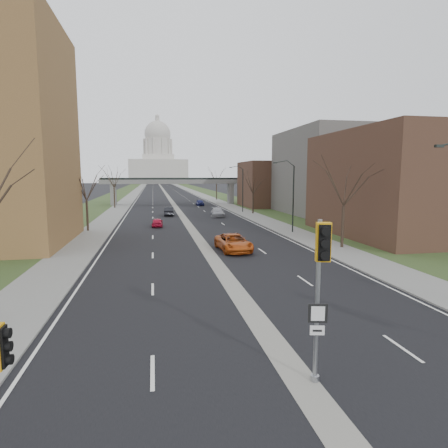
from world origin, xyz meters
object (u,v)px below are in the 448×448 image
object	(u,v)px
car_left_near	(157,222)
car_right_far	(200,203)
car_right_near	(233,243)
car_right_mid	(218,212)
signal_pole_median	(321,273)
car_left_far	(169,211)

from	to	relation	value
car_left_near	car_right_far	bearing A→B (deg)	-103.67
car_right_near	car_right_far	bearing A→B (deg)	82.95
car_right_mid	car_right_far	bearing A→B (deg)	95.53
signal_pole_median	car_left_far	xyz separation A→B (m)	(-2.57, 55.00, -3.14)
car_left_far	car_right_far	xyz separation A→B (m)	(7.99, 20.64, -0.06)
car_left_far	car_right_far	world-z (taller)	car_left_far
car_left_near	car_left_far	world-z (taller)	car_left_far
car_left_near	car_left_far	distance (m)	14.39
car_right_mid	car_right_far	world-z (taller)	car_right_mid
signal_pole_median	car_left_far	bearing A→B (deg)	104.78
car_right_near	car_right_mid	distance (m)	29.33
signal_pole_median	car_right_mid	distance (m)	52.15
car_left_near	car_left_far	xyz separation A→B (m)	(2.20, 14.22, 0.15)
signal_pole_median	car_right_far	bearing A→B (deg)	98.00
car_left_near	car_left_far	bearing A→B (deg)	-96.16
car_right_mid	car_left_far	bearing A→B (deg)	163.46
car_right_mid	car_left_near	bearing A→B (deg)	-127.76
car_left_far	car_right_mid	xyz separation A→B (m)	(8.07, -3.24, -0.01)
car_left_far	car_right_far	size ratio (longest dim) A/B	1.12
signal_pole_median	car_right_far	size ratio (longest dim) A/B	1.35
car_right_far	car_right_mid	bearing A→B (deg)	-89.82
car_left_far	car_right_mid	world-z (taller)	car_left_far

